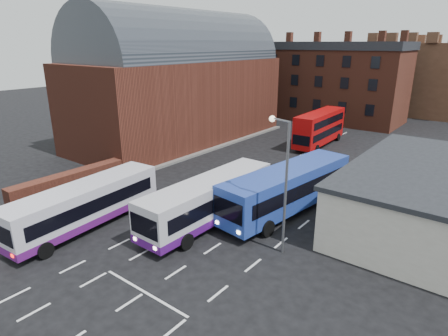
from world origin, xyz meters
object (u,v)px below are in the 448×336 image
Objects in this scene: street_lamp at (283,175)px; pedestrian_red at (20,225)px; bus_white_inbound at (209,198)px; bus_blue at (288,187)px; bus_white_outbound at (85,203)px; pedestrian_beige at (65,214)px; bus_red_double at (320,128)px.

pedestrian_red is at bearing -148.75° from street_lamp.
bus_blue is (3.47, 4.86, 0.14)m from bus_white_inbound.
bus_white_outbound is at bearing 43.18° from bus_white_inbound.
street_lamp is at bearing 177.89° from bus_white_inbound.
bus_blue is 9.19× the size of pedestrian_red.
street_lamp is 15.22m from pedestrian_beige.
bus_white_outbound reaches higher than pedestrian_beige.
pedestrian_beige is (-1.29, -0.83, -0.96)m from bus_white_outbound.
bus_white_outbound is 1.81m from pedestrian_beige.
pedestrian_beige is at bearing 53.88° from bus_blue.
bus_red_double is 7.50× the size of pedestrian_red.
bus_blue is 1.56× the size of street_lamp.
bus_white_outbound is 8.18× the size of pedestrian_red.
pedestrian_red is (-12.11, -13.92, -1.31)m from bus_blue.
bus_red_double reaches higher than bus_white_inbound.
bus_red_double reaches higher than bus_blue.
pedestrian_beige is (-13.29, -6.21, -4.07)m from street_lamp.
bus_white_inbound is at bearing -145.10° from pedestrian_red.
bus_white_inbound is at bearing -166.99° from pedestrian_beige.
bus_white_outbound is 0.98× the size of bus_white_inbound.
bus_white_outbound reaches higher than pedestrian_red.
bus_white_outbound is 13.52m from street_lamp.
bus_white_inbound is 8.38× the size of pedestrian_red.
street_lamp is at bearing -160.20° from pedestrian_red.
bus_white_inbound is at bearing 177.14° from street_lamp.
street_lamp is (5.80, -0.29, 3.05)m from bus_white_inbound.
bus_white_outbound is 0.89× the size of bus_blue.
pedestrian_red is at bearing 56.82° from bus_blue.
bus_blue reaches higher than pedestrian_beige.
bus_white_outbound is 8.40m from bus_white_inbound.
street_lamp is (2.33, -5.15, 2.90)m from bus_blue.
bus_white_inbound is 5.98m from bus_blue.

